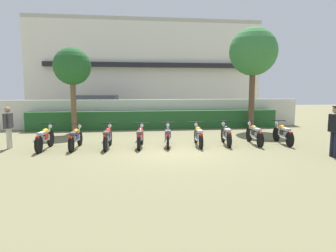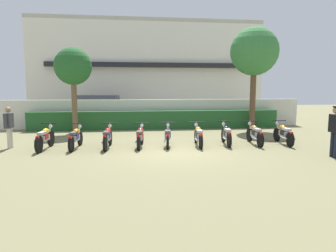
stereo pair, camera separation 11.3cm
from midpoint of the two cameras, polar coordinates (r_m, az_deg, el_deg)
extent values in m
plane|color=olive|center=(11.07, 0.75, -5.05)|extent=(60.00, 60.00, 0.00)
cube|color=silver|center=(27.50, -4.45, 10.20)|extent=(18.99, 6.00, 7.65)
cube|color=black|center=(24.29, -4.01, 11.52)|extent=(15.95, 0.50, 0.36)
cube|color=#B2AD9E|center=(28.00, -4.53, 18.34)|extent=(18.99, 6.00, 0.30)
cube|color=silver|center=(18.19, -2.66, 2.41)|extent=(18.04, 0.30, 1.68)
cube|color=#235628|center=(17.52, -2.45, 1.19)|extent=(14.43, 0.70, 1.05)
cube|color=black|center=(21.38, -12.94, 2.66)|extent=(4.70, 2.41, 1.00)
cube|color=#2D333D|center=(21.38, -13.52, 4.86)|extent=(2.90, 2.03, 0.65)
cylinder|color=black|center=(22.04, -8.39, 1.85)|extent=(0.70, 0.31, 0.68)
cylinder|color=black|center=(20.22, -9.11, 1.37)|extent=(0.70, 0.31, 0.68)
cylinder|color=black|center=(22.70, -16.29, 1.79)|extent=(0.70, 0.31, 0.68)
cylinder|color=black|center=(20.93, -17.67, 1.32)|extent=(0.70, 0.31, 0.68)
cylinder|color=brown|center=(16.80, -17.70, 3.63)|extent=(0.28, 0.28, 2.82)
sphere|color=#235B28|center=(16.81, -17.97, 10.76)|extent=(1.95, 1.95, 1.95)
cylinder|color=brown|center=(18.09, 15.45, 4.99)|extent=(0.33, 0.33, 3.49)
sphere|color=#387A3D|center=(18.20, 15.74, 13.50)|extent=(2.72, 2.72, 2.72)
cylinder|color=black|center=(13.06, -21.66, -2.27)|extent=(0.14, 0.64, 0.64)
cylinder|color=black|center=(11.85, -23.64, -3.27)|extent=(0.14, 0.64, 0.64)
cube|color=silver|center=(12.38, -22.71, -2.10)|extent=(0.25, 0.61, 0.22)
ellipsoid|color=yellow|center=(12.51, -22.50, -0.94)|extent=(0.25, 0.46, 0.22)
cube|color=#B2ADA3|center=(12.14, -23.12, -1.29)|extent=(0.24, 0.53, 0.10)
cube|color=red|center=(11.72, -23.87, -2.01)|extent=(0.11, 0.09, 0.08)
cylinder|color=silver|center=(12.93, -21.85, -0.93)|extent=(0.07, 0.23, 0.65)
cylinder|color=black|center=(12.81, -22.04, 0.43)|extent=(0.60, 0.08, 0.04)
sphere|color=silver|center=(13.01, -21.73, -0.08)|extent=(0.14, 0.14, 0.14)
cylinder|color=silver|center=(12.21, -23.60, -2.88)|extent=(0.11, 0.55, 0.07)
cube|color=#A51414|center=(12.33, -22.80, -1.91)|extent=(0.27, 0.38, 0.20)
cylinder|color=black|center=(12.89, -16.66, -2.32)|extent=(0.14, 0.58, 0.57)
cylinder|color=black|center=(11.62, -18.20, -3.38)|extent=(0.14, 0.58, 0.57)
cube|color=silver|center=(12.18, -17.48, -2.17)|extent=(0.25, 0.61, 0.22)
ellipsoid|color=orange|center=(12.31, -17.32, -0.99)|extent=(0.26, 0.46, 0.22)
cube|color=#4C4742|center=(11.93, -17.79, -1.35)|extent=(0.24, 0.53, 0.10)
cube|color=red|center=(11.48, -18.39, -2.10)|extent=(0.11, 0.09, 0.08)
cylinder|color=silver|center=(12.75, -16.81, -0.97)|extent=(0.07, 0.23, 0.65)
cylinder|color=black|center=(12.63, -16.96, 0.41)|extent=(0.60, 0.09, 0.04)
sphere|color=silver|center=(12.83, -16.72, -0.10)|extent=(0.14, 0.14, 0.14)
cylinder|color=silver|center=(11.99, -18.31, -2.97)|extent=(0.12, 0.55, 0.07)
cube|color=navy|center=(12.13, -17.54, -1.97)|extent=(0.27, 0.38, 0.20)
cylinder|color=black|center=(12.65, -11.22, -2.27)|extent=(0.14, 0.61, 0.60)
cylinder|color=black|center=(11.42, -12.11, -3.29)|extent=(0.14, 0.61, 0.60)
cube|color=silver|center=(11.96, -11.69, -2.08)|extent=(0.25, 0.61, 0.22)
ellipsoid|color=red|center=(12.09, -11.60, -0.88)|extent=(0.25, 0.46, 0.22)
cube|color=#4C4742|center=(11.71, -11.89, -1.25)|extent=(0.24, 0.53, 0.10)
cube|color=red|center=(11.28, -12.22, -1.98)|extent=(0.11, 0.09, 0.08)
cylinder|color=silver|center=(12.51, -11.31, -0.89)|extent=(0.07, 0.23, 0.65)
cylinder|color=black|center=(12.38, -11.41, 0.52)|extent=(0.60, 0.08, 0.04)
sphere|color=silver|center=(12.60, -11.26, -0.01)|extent=(0.14, 0.14, 0.14)
cylinder|color=silver|center=(11.76, -12.44, -2.90)|extent=(0.11, 0.55, 0.07)
cube|color=navy|center=(11.91, -11.74, -1.89)|extent=(0.27, 0.38, 0.20)
cylinder|color=black|center=(12.70, -5.24, -2.20)|extent=(0.17, 0.57, 0.56)
cylinder|color=black|center=(11.46, -5.85, -3.23)|extent=(0.17, 0.57, 0.56)
cube|color=silver|center=(12.01, -5.56, -2.03)|extent=(0.28, 0.62, 0.22)
ellipsoid|color=red|center=(12.14, -5.50, -0.83)|extent=(0.28, 0.47, 0.22)
cube|color=#4C4742|center=(11.75, -5.69, -1.19)|extent=(0.27, 0.54, 0.10)
cube|color=red|center=(11.31, -5.92, -1.93)|extent=(0.11, 0.09, 0.08)
cylinder|color=silver|center=(12.57, -5.30, -0.83)|extent=(0.08, 0.23, 0.65)
cylinder|color=black|center=(12.44, -5.36, 0.57)|extent=(0.60, 0.12, 0.04)
sphere|color=silver|center=(12.65, -5.26, 0.05)|extent=(0.14, 0.14, 0.14)
cylinder|color=silver|center=(11.80, -6.26, -2.84)|extent=(0.15, 0.55, 0.07)
cube|color=#A51414|center=(11.95, -5.59, -1.83)|extent=(0.29, 0.39, 0.20)
cylinder|color=black|center=(12.88, -0.27, -2.05)|extent=(0.16, 0.57, 0.56)
cylinder|color=black|center=(11.60, -0.29, -3.07)|extent=(0.16, 0.57, 0.56)
cube|color=silver|center=(12.17, -0.28, -1.88)|extent=(0.28, 0.62, 0.22)
ellipsoid|color=black|center=(12.30, -0.28, -0.69)|extent=(0.28, 0.47, 0.22)
cube|color=#4C4742|center=(11.91, -0.29, -1.05)|extent=(0.27, 0.54, 0.10)
cube|color=red|center=(11.46, -0.30, -1.78)|extent=(0.11, 0.09, 0.08)
cylinder|color=silver|center=(12.74, -0.28, -0.69)|extent=(0.08, 0.23, 0.65)
cylinder|color=black|center=(12.61, -0.28, 0.69)|extent=(0.60, 0.12, 0.04)
sphere|color=silver|center=(12.83, -0.27, 0.17)|extent=(0.14, 0.14, 0.14)
cylinder|color=silver|center=(11.94, -0.86, -2.68)|extent=(0.14, 0.55, 0.07)
cube|color=navy|center=(12.11, -0.29, -1.68)|extent=(0.29, 0.39, 0.20)
cylinder|color=black|center=(13.04, 5.09, -1.96)|extent=(0.13, 0.57, 0.56)
cylinder|color=black|center=(11.73, 6.03, -2.99)|extent=(0.13, 0.57, 0.56)
cube|color=silver|center=(12.31, 5.58, -1.80)|extent=(0.25, 0.61, 0.22)
ellipsoid|color=orange|center=(12.44, 5.48, -0.63)|extent=(0.25, 0.46, 0.22)
cube|color=#B2ADA3|center=(12.06, 5.76, -0.98)|extent=(0.24, 0.53, 0.10)
cube|color=red|center=(11.59, 6.13, -1.71)|extent=(0.11, 0.09, 0.08)
cylinder|color=silver|center=(12.90, 5.17, -0.62)|extent=(0.07, 0.23, 0.65)
cylinder|color=black|center=(12.78, 5.24, 0.75)|extent=(0.60, 0.08, 0.04)
sphere|color=silver|center=(12.99, 5.11, 0.23)|extent=(0.14, 0.14, 0.14)
cylinder|color=silver|center=(12.07, 5.19, -2.60)|extent=(0.11, 0.55, 0.07)
cube|color=black|center=(12.25, 5.62, -1.60)|extent=(0.27, 0.38, 0.20)
cylinder|color=black|center=(13.37, 10.20, -1.73)|extent=(0.16, 0.61, 0.60)
cylinder|color=black|center=(12.16, 11.31, -2.64)|extent=(0.16, 0.61, 0.60)
cube|color=silver|center=(12.69, 10.79, -1.53)|extent=(0.27, 0.62, 0.22)
ellipsoid|color=black|center=(12.83, 10.66, -0.40)|extent=(0.27, 0.46, 0.22)
cube|color=#B2ADA3|center=(12.44, 11.02, -0.74)|extent=(0.26, 0.54, 0.10)
cube|color=red|center=(12.02, 11.44, -1.41)|extent=(0.11, 0.09, 0.08)
cylinder|color=silver|center=(13.24, 10.31, -0.43)|extent=(0.08, 0.23, 0.65)
cylinder|color=black|center=(13.11, 10.41, 0.91)|extent=(0.60, 0.11, 0.04)
sphere|color=silver|center=(13.32, 10.23, 0.40)|extent=(0.14, 0.14, 0.14)
cylinder|color=silver|center=(12.45, 10.46, -2.30)|extent=(0.14, 0.55, 0.07)
cube|color=black|center=(12.64, 10.84, -1.34)|extent=(0.28, 0.39, 0.20)
cylinder|color=black|center=(13.75, 14.93, -1.61)|extent=(0.13, 0.61, 0.61)
cylinder|color=black|center=(12.50, 16.88, -2.54)|extent=(0.13, 0.61, 0.61)
cube|color=silver|center=(13.05, 15.96, -1.44)|extent=(0.24, 0.61, 0.22)
ellipsoid|color=orange|center=(13.18, 15.75, -0.34)|extent=(0.25, 0.45, 0.22)
cube|color=#B2ADA3|center=(12.81, 16.33, -0.66)|extent=(0.24, 0.53, 0.10)
cube|color=red|center=(12.36, 17.09, -1.33)|extent=(0.11, 0.09, 0.08)
cylinder|color=silver|center=(13.62, 15.10, -0.34)|extent=(0.07, 0.23, 0.65)
cylinder|color=black|center=(13.50, 15.26, 0.96)|extent=(0.60, 0.08, 0.04)
sphere|color=silver|center=(13.71, 14.97, 0.47)|extent=(0.14, 0.14, 0.14)
cylinder|color=silver|center=(12.80, 15.80, -2.19)|extent=(0.11, 0.55, 0.07)
cube|color=black|center=(13.00, 16.04, -1.25)|extent=(0.27, 0.38, 0.20)
cylinder|color=black|center=(14.23, 19.69, -1.50)|extent=(0.14, 0.61, 0.61)
cylinder|color=black|center=(13.01, 21.93, -2.38)|extent=(0.14, 0.61, 0.61)
cube|color=silver|center=(13.55, 20.87, -1.33)|extent=(0.25, 0.62, 0.22)
ellipsoid|color=orange|center=(13.67, 20.63, -0.27)|extent=(0.26, 0.46, 0.22)
cube|color=beige|center=(13.31, 21.30, -0.58)|extent=(0.25, 0.54, 0.10)
cube|color=red|center=(12.87, 22.17, -1.22)|extent=(0.11, 0.09, 0.08)
cylinder|color=silver|center=(14.10, 19.88, -0.27)|extent=(0.07, 0.23, 0.65)
cylinder|color=black|center=(13.99, 20.08, 0.98)|extent=(0.60, 0.09, 0.04)
sphere|color=silver|center=(14.18, 19.75, 0.51)|extent=(0.14, 0.14, 0.14)
cylinder|color=silver|center=(13.29, 20.80, -2.04)|extent=(0.12, 0.55, 0.07)
cube|color=black|center=(13.49, 20.97, -1.15)|extent=(0.27, 0.38, 0.20)
cylinder|color=beige|center=(13.39, -28.02, -2.00)|extent=(0.13, 0.13, 0.81)
cylinder|color=beige|center=(13.20, -28.33, -2.14)|extent=(0.13, 0.13, 0.81)
cube|color=#38383D|center=(13.21, -28.35, 0.89)|extent=(0.22, 0.47, 0.57)
cylinder|color=#38383D|center=(13.48, -27.93, 1.08)|extent=(0.09, 0.09, 0.54)
cylinder|color=#38383D|center=(12.95, -28.80, 0.82)|extent=(0.09, 0.09, 0.54)
sphere|color=#9E7556|center=(13.18, -28.46, 2.73)|extent=(0.22, 0.22, 0.22)
cylinder|color=black|center=(11.58, 29.04, -3.25)|extent=(0.13, 0.13, 0.86)
cylinder|color=black|center=(11.77, 28.49, -3.06)|extent=(0.13, 0.13, 0.86)
cube|color=black|center=(11.58, 28.98, 0.43)|extent=(0.27, 0.52, 0.61)
cylinder|color=black|center=(11.84, 28.26, 0.67)|extent=(0.09, 0.09, 0.58)
sphere|color=#9E7556|center=(11.54, 29.11, 2.65)|extent=(0.23, 0.23, 0.23)
cylinder|color=black|center=(11.54, 29.15, 3.22)|extent=(0.24, 0.24, 0.04)
camera|label=1|loc=(0.06, -90.26, -0.03)|focal=32.04mm
camera|label=2|loc=(0.06, 89.74, 0.03)|focal=32.04mm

